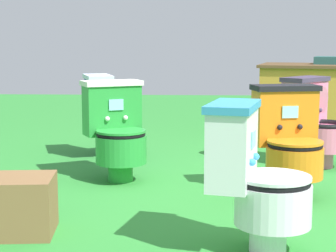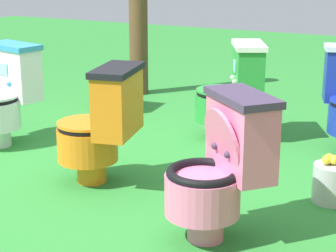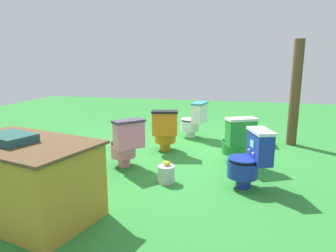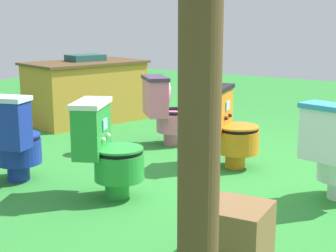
{
  "view_description": "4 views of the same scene",
  "coord_description": "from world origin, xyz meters",
  "px_view_note": "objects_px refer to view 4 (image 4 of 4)",
  "views": [
    {
      "loc": [
        -0.43,
        -3.86,
        1.02
      ],
      "look_at": [
        -0.62,
        -0.09,
        0.46
      ],
      "focal_mm": 61.43,
      "sensor_mm": 36.0,
      "label": 1
    },
    {
      "loc": [
        3.12,
        1.85,
        1.39
      ],
      "look_at": [
        -0.05,
        0.24,
        0.34
      ],
      "focal_mm": 64.93,
      "sensor_mm": 36.0,
      "label": 2
    },
    {
      "loc": [
        -1.03,
        4.77,
        1.53
      ],
      "look_at": [
        0.04,
        0.3,
        0.53
      ],
      "focal_mm": 32.45,
      "sensor_mm": 36.0,
      "label": 3
    },
    {
      "loc": [
        -3.75,
        -2.1,
        1.31
      ],
      "look_at": [
        -0.23,
        0.27,
        0.41
      ],
      "focal_mm": 54.29,
      "sensor_mm": 36.0,
      "label": 4
    }
  ],
  "objects_px": {
    "small_crate": "(237,232)",
    "toilet_orange": "(228,126)",
    "toilet_pink": "(165,110)",
    "toilet_blue": "(11,138)",
    "vendor_table": "(86,91)",
    "wooden_post": "(200,108)",
    "toilet_green": "(107,149)",
    "lemon_bucket": "(92,142)"
  },
  "relations": [
    {
      "from": "wooden_post",
      "to": "toilet_blue",
      "type": "bearing_deg",
      "value": 69.95
    },
    {
      "from": "toilet_pink",
      "to": "wooden_post",
      "type": "height_order",
      "value": "wooden_post"
    },
    {
      "from": "toilet_pink",
      "to": "toilet_green",
      "type": "height_order",
      "value": "same"
    },
    {
      "from": "toilet_pink",
      "to": "lemon_bucket",
      "type": "bearing_deg",
      "value": -77.61
    },
    {
      "from": "toilet_pink",
      "to": "toilet_orange",
      "type": "distance_m",
      "value": 0.98
    },
    {
      "from": "lemon_bucket",
      "to": "toilet_blue",
      "type": "bearing_deg",
      "value": -175.17
    },
    {
      "from": "vendor_table",
      "to": "small_crate",
      "type": "distance_m",
      "value": 4.08
    },
    {
      "from": "vendor_table",
      "to": "wooden_post",
      "type": "distance_m",
      "value": 4.59
    },
    {
      "from": "wooden_post",
      "to": "small_crate",
      "type": "xyz_separation_m",
      "value": [
        0.62,
        0.11,
        -0.8
      ]
    },
    {
      "from": "toilet_orange",
      "to": "small_crate",
      "type": "height_order",
      "value": "toilet_orange"
    },
    {
      "from": "toilet_blue",
      "to": "toilet_orange",
      "type": "bearing_deg",
      "value": 30.1
    },
    {
      "from": "toilet_orange",
      "to": "wooden_post",
      "type": "bearing_deg",
      "value": 11.72
    },
    {
      "from": "vendor_table",
      "to": "lemon_bucket",
      "type": "bearing_deg",
      "value": -135.3
    },
    {
      "from": "wooden_post",
      "to": "toilet_green",
      "type": "bearing_deg",
      "value": 54.21
    },
    {
      "from": "toilet_orange",
      "to": "vendor_table",
      "type": "relative_size",
      "value": 0.45
    },
    {
      "from": "toilet_pink",
      "to": "vendor_table",
      "type": "relative_size",
      "value": 0.45
    },
    {
      "from": "small_crate",
      "to": "lemon_bucket",
      "type": "relative_size",
      "value": 1.29
    },
    {
      "from": "toilet_orange",
      "to": "wooden_post",
      "type": "distance_m",
      "value": 2.45
    },
    {
      "from": "toilet_blue",
      "to": "wooden_post",
      "type": "bearing_deg",
      "value": -38.11
    },
    {
      "from": "toilet_orange",
      "to": "toilet_green",
      "type": "xyz_separation_m",
      "value": [
        -1.2,
        0.38,
        0.0
      ]
    },
    {
      "from": "toilet_orange",
      "to": "toilet_green",
      "type": "height_order",
      "value": "same"
    },
    {
      "from": "toilet_blue",
      "to": "toilet_green",
      "type": "relative_size",
      "value": 1.0
    },
    {
      "from": "toilet_green",
      "to": "toilet_orange",
      "type": "bearing_deg",
      "value": 136.02
    },
    {
      "from": "toilet_orange",
      "to": "toilet_blue",
      "type": "height_order",
      "value": "same"
    },
    {
      "from": "toilet_pink",
      "to": "toilet_orange",
      "type": "bearing_deg",
      "value": 21.22
    },
    {
      "from": "toilet_pink",
      "to": "vendor_table",
      "type": "xyz_separation_m",
      "value": [
        0.46,
        1.55,
        0.02
      ]
    },
    {
      "from": "wooden_post",
      "to": "small_crate",
      "type": "relative_size",
      "value": 5.32
    },
    {
      "from": "lemon_bucket",
      "to": "small_crate",
      "type": "bearing_deg",
      "value": -119.04
    },
    {
      "from": "toilet_pink",
      "to": "toilet_blue",
      "type": "height_order",
      "value": "same"
    },
    {
      "from": "vendor_table",
      "to": "lemon_bucket",
      "type": "height_order",
      "value": "vendor_table"
    },
    {
      "from": "toilet_green",
      "to": "small_crate",
      "type": "relative_size",
      "value": 2.03
    },
    {
      "from": "toilet_blue",
      "to": "vendor_table",
      "type": "height_order",
      "value": "vendor_table"
    },
    {
      "from": "small_crate",
      "to": "lemon_bucket",
      "type": "height_order",
      "value": "small_crate"
    },
    {
      "from": "toilet_orange",
      "to": "toilet_blue",
      "type": "relative_size",
      "value": 1.0
    },
    {
      "from": "toilet_blue",
      "to": "wooden_post",
      "type": "height_order",
      "value": "wooden_post"
    },
    {
      "from": "small_crate",
      "to": "toilet_orange",
      "type": "bearing_deg",
      "value": 29.02
    },
    {
      "from": "toilet_pink",
      "to": "toilet_green",
      "type": "xyz_separation_m",
      "value": [
        -1.55,
        -0.54,
        -0.0
      ]
    },
    {
      "from": "lemon_bucket",
      "to": "toilet_green",
      "type": "bearing_deg",
      "value": -132.43
    },
    {
      "from": "toilet_pink",
      "to": "vendor_table",
      "type": "bearing_deg",
      "value": -154.28
    },
    {
      "from": "wooden_post",
      "to": "vendor_table",
      "type": "bearing_deg",
      "value": 48.97
    },
    {
      "from": "small_crate",
      "to": "vendor_table",
      "type": "bearing_deg",
      "value": 54.54
    },
    {
      "from": "toilet_blue",
      "to": "small_crate",
      "type": "relative_size",
      "value": 2.03
    }
  ]
}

